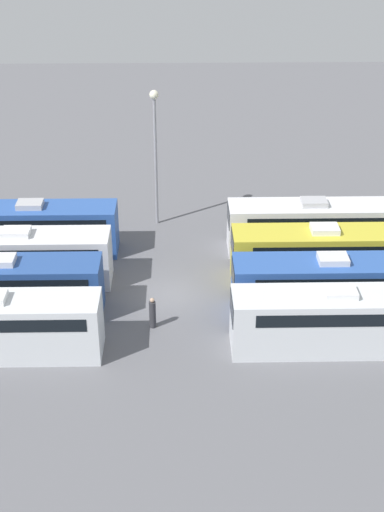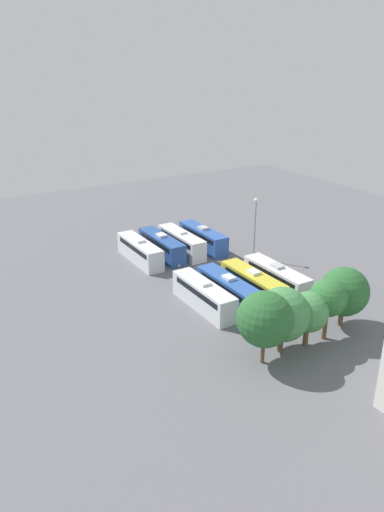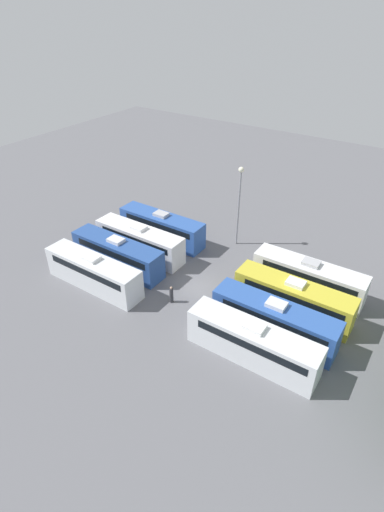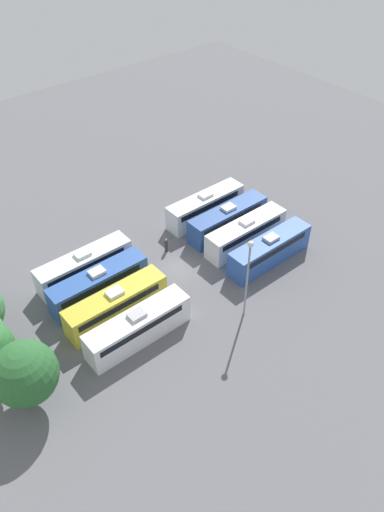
{
  "view_description": "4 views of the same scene",
  "coord_description": "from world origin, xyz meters",
  "px_view_note": "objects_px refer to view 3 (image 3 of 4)",
  "views": [
    {
      "loc": [
        35.04,
        0.57,
        21.7
      ],
      "look_at": [
        -1.64,
        1.28,
        1.66
      ],
      "focal_mm": 50.0,
      "sensor_mm": 36.0,
      "label": 1
    },
    {
      "loc": [
        33.94,
        53.43,
        28.04
      ],
      "look_at": [
        1.33,
        -0.72,
        2.75
      ],
      "focal_mm": 35.0,
      "sensor_mm": 36.0,
      "label": 2
    },
    {
      "loc": [
        26.34,
        16.99,
        24.3
      ],
      "look_at": [
        -1.74,
        -1.93,
        2.13
      ],
      "focal_mm": 28.0,
      "sensor_mm": 36.0,
      "label": 3
    },
    {
      "loc": [
        -32.67,
        24.94,
        37.1
      ],
      "look_at": [
        -1.64,
        -0.74,
        2.55
      ],
      "focal_mm": 35.0,
      "sensor_mm": 36.0,
      "label": 4
    }
  ],
  "objects_px": {
    "bus_2": "(118,253)",
    "bus_4": "(309,277)",
    "bus_0": "(162,227)",
    "bus_5": "(294,297)",
    "bus_1": "(140,240)",
    "bus_7": "(253,342)",
    "light_pole": "(239,195)",
    "bus_3": "(94,272)",
    "bus_6": "(275,319)",
    "worker_person": "(171,295)"
  },
  "relations": [
    {
      "from": "bus_3",
      "to": "bus_5",
      "type": "height_order",
      "value": "same"
    },
    {
      "from": "bus_0",
      "to": "bus_5",
      "type": "height_order",
      "value": "same"
    },
    {
      "from": "bus_4",
      "to": "light_pole",
      "type": "bearing_deg",
      "value": -112.1
    },
    {
      "from": "bus_2",
      "to": "worker_person",
      "type": "relative_size",
      "value": 5.94
    },
    {
      "from": "bus_4",
      "to": "bus_7",
      "type": "distance_m",
      "value": 10.74
    },
    {
      "from": "bus_5",
      "to": "bus_6",
      "type": "bearing_deg",
      "value": -3.41
    },
    {
      "from": "bus_4",
      "to": "light_pole",
      "type": "distance_m",
      "value": 11.68
    },
    {
      "from": "bus_1",
      "to": "bus_3",
      "type": "relative_size",
      "value": 1.0
    },
    {
      "from": "bus_0",
      "to": "bus_5",
      "type": "relative_size",
      "value": 1.0
    },
    {
      "from": "bus_7",
      "to": "light_pole",
      "type": "xyz_separation_m",
      "value": [
        -14.79,
        -9.48,
        4.45
      ]
    },
    {
      "from": "bus_2",
      "to": "bus_4",
      "type": "bearing_deg",
      "value": 111.6
    },
    {
      "from": "worker_person",
      "to": "bus_6",
      "type": "bearing_deg",
      "value": 97.91
    },
    {
      "from": "bus_4",
      "to": "light_pole",
      "type": "relative_size",
      "value": 1.14
    },
    {
      "from": "bus_0",
      "to": "bus_5",
      "type": "distance_m",
      "value": 18.11
    },
    {
      "from": "bus_6",
      "to": "bus_7",
      "type": "relative_size",
      "value": 1.0
    },
    {
      "from": "bus_0",
      "to": "worker_person",
      "type": "bearing_deg",
      "value": 41.74
    },
    {
      "from": "bus_6",
      "to": "worker_person",
      "type": "distance_m",
      "value": 9.85
    },
    {
      "from": "bus_1",
      "to": "bus_4",
      "type": "relative_size",
      "value": 1.0
    },
    {
      "from": "bus_4",
      "to": "bus_5",
      "type": "xyz_separation_m",
      "value": [
        3.75,
        -0.02,
        0.0
      ]
    },
    {
      "from": "bus_1",
      "to": "bus_2",
      "type": "relative_size",
      "value": 1.0
    },
    {
      "from": "bus_3",
      "to": "bus_1",
      "type": "bearing_deg",
      "value": -179.15
    },
    {
      "from": "bus_1",
      "to": "bus_5",
      "type": "height_order",
      "value": "same"
    },
    {
      "from": "bus_6",
      "to": "worker_person",
      "type": "relative_size",
      "value": 5.94
    },
    {
      "from": "bus_7",
      "to": "light_pole",
      "type": "distance_m",
      "value": 18.12
    },
    {
      "from": "bus_1",
      "to": "bus_5",
      "type": "bearing_deg",
      "value": 90.23
    },
    {
      "from": "bus_3",
      "to": "bus_5",
      "type": "distance_m",
      "value": 19.09
    },
    {
      "from": "bus_1",
      "to": "light_pole",
      "type": "height_order",
      "value": "light_pole"
    },
    {
      "from": "bus_6",
      "to": "bus_7",
      "type": "xyz_separation_m",
      "value": [
        3.38,
        -0.3,
        0.0
      ]
    },
    {
      "from": "bus_4",
      "to": "bus_1",
      "type": "bearing_deg",
      "value": -77.89
    },
    {
      "from": "bus_3",
      "to": "light_pole",
      "type": "bearing_deg",
      "value": 152.7
    },
    {
      "from": "bus_4",
      "to": "bus_3",
      "type": "bearing_deg",
      "value": -58.43
    },
    {
      "from": "bus_4",
      "to": "bus_6",
      "type": "height_order",
      "value": "same"
    },
    {
      "from": "bus_3",
      "to": "bus_7",
      "type": "xyz_separation_m",
      "value": [
        -0.16,
        17.19,
        0.0
      ]
    },
    {
      "from": "bus_1",
      "to": "bus_7",
      "type": "bearing_deg",
      "value": 68.25
    },
    {
      "from": "bus_5",
      "to": "bus_7",
      "type": "relative_size",
      "value": 1.0
    },
    {
      "from": "bus_6",
      "to": "light_pole",
      "type": "relative_size",
      "value": 1.14
    },
    {
      "from": "bus_2",
      "to": "bus_7",
      "type": "xyz_separation_m",
      "value": [
        3.58,
        17.51,
        0.0
      ]
    },
    {
      "from": "bus_3",
      "to": "bus_4",
      "type": "relative_size",
      "value": 1.0
    },
    {
      "from": "bus_0",
      "to": "bus_4",
      "type": "relative_size",
      "value": 1.0
    },
    {
      "from": "bus_3",
      "to": "worker_person",
      "type": "height_order",
      "value": "bus_3"
    },
    {
      "from": "bus_2",
      "to": "worker_person",
      "type": "bearing_deg",
      "value": 79.13
    },
    {
      "from": "bus_3",
      "to": "bus_6",
      "type": "distance_m",
      "value": 17.85
    },
    {
      "from": "bus_5",
      "to": "bus_6",
      "type": "distance_m",
      "value": 3.6
    },
    {
      "from": "bus_2",
      "to": "bus_5",
      "type": "distance_m",
      "value": 18.34
    },
    {
      "from": "bus_1",
      "to": "bus_2",
      "type": "height_order",
      "value": "same"
    },
    {
      "from": "bus_0",
      "to": "worker_person",
      "type": "distance_m",
      "value": 11.72
    },
    {
      "from": "bus_0",
      "to": "bus_6",
      "type": "bearing_deg",
      "value": 67.16
    },
    {
      "from": "worker_person",
      "to": "bus_5",
      "type": "bearing_deg",
      "value": 116.46
    },
    {
      "from": "bus_6",
      "to": "bus_7",
      "type": "bearing_deg",
      "value": -5.05
    },
    {
      "from": "bus_3",
      "to": "worker_person",
      "type": "distance_m",
      "value": 8.13
    }
  ]
}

